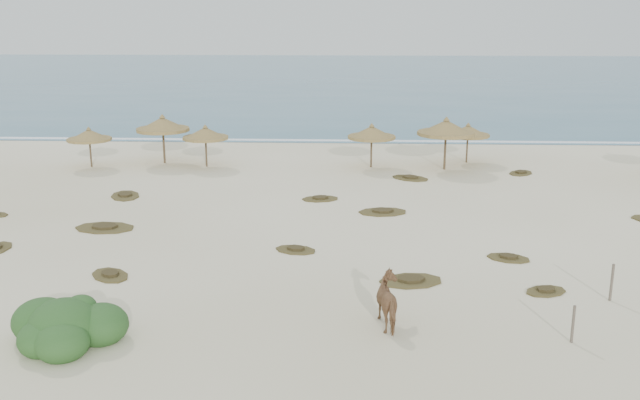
# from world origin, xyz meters

# --- Properties ---
(ground) EXTENTS (160.00, 160.00, 0.00)m
(ground) POSITION_xyz_m (0.00, 0.00, 0.00)
(ground) COLOR #F4E9C9
(ground) RESTS_ON ground
(ocean) EXTENTS (200.00, 100.00, 0.01)m
(ocean) POSITION_xyz_m (0.00, 75.00, 0.00)
(ocean) COLOR #285B79
(ocean) RESTS_ON ground
(foam_line) EXTENTS (70.00, 0.60, 0.01)m
(foam_line) POSITION_xyz_m (0.00, 26.00, 0.00)
(foam_line) COLOR white
(foam_line) RESTS_ON ground
(palapa_0) EXTENTS (2.90, 2.90, 2.42)m
(palapa_0) POSITION_xyz_m (-14.58, 16.60, 1.88)
(palapa_0) COLOR #503C29
(palapa_0) RESTS_ON ground
(palapa_1) EXTENTS (3.56, 3.56, 3.01)m
(palapa_1) POSITION_xyz_m (-10.51, 17.94, 2.33)
(palapa_1) COLOR #503C29
(palapa_1) RESTS_ON ground
(palapa_2) EXTENTS (3.42, 3.42, 2.54)m
(palapa_2) POSITION_xyz_m (-7.73, 16.99, 1.97)
(palapa_2) COLOR #503C29
(palapa_2) RESTS_ON ground
(palapa_3) EXTENTS (3.13, 3.13, 2.65)m
(palapa_3) POSITION_xyz_m (2.07, 17.25, 2.05)
(palapa_3) COLOR #503C29
(palapa_3) RESTS_ON ground
(palapa_4) EXTENTS (3.94, 3.94, 3.12)m
(palapa_4) POSITION_xyz_m (6.36, 16.84, 2.42)
(palapa_4) COLOR #503C29
(palapa_4) RESTS_ON ground
(palapa_5) EXTENTS (3.47, 3.47, 2.46)m
(palapa_5) POSITION_xyz_m (7.96, 18.90, 1.91)
(palapa_5) COLOR #503C29
(palapa_5) RESTS_ON ground
(horse) EXTENTS (1.20, 1.94, 1.52)m
(horse) POSITION_xyz_m (2.11, -4.80, 0.76)
(horse) COLOR #9B7046
(horse) RESTS_ON ground
(fence_post_near) EXTENTS (0.09, 0.09, 1.11)m
(fence_post_near) POSITION_xyz_m (7.13, -5.68, 0.56)
(fence_post_near) COLOR #6B5E50
(fence_post_near) RESTS_ON ground
(fence_post_far) EXTENTS (0.09, 0.09, 1.24)m
(fence_post_far) POSITION_xyz_m (9.25, -2.59, 0.62)
(fence_post_far) COLOR #6B5E50
(fence_post_far) RESTS_ON ground
(bush) EXTENTS (3.34, 2.94, 1.50)m
(bush) POSITION_xyz_m (-7.03, -6.32, 0.49)
(bush) COLOR #305725
(bush) RESTS_ON ground
(scrub_1) EXTENTS (2.75, 1.94, 0.16)m
(scrub_1) POSITION_xyz_m (-9.62, 4.40, 0.05)
(scrub_1) COLOR brown
(scrub_1) RESTS_ON ground
(scrub_2) EXTENTS (1.89, 1.53, 0.16)m
(scrub_2) POSITION_xyz_m (-1.23, 1.86, 0.05)
(scrub_2) COLOR brown
(scrub_2) RESTS_ON ground
(scrub_3) EXTENTS (2.46, 1.80, 0.16)m
(scrub_3) POSITION_xyz_m (2.37, 7.40, 0.05)
(scrub_3) COLOR brown
(scrub_3) RESTS_ON ground
(scrub_4) EXTENTS (1.86, 1.53, 0.16)m
(scrub_4) POSITION_xyz_m (6.83, 1.27, 0.05)
(scrub_4) COLOR brown
(scrub_4) RESTS_ON ground
(scrub_6) EXTENTS (2.04, 2.49, 0.16)m
(scrub_6) POSITION_xyz_m (-10.42, 9.80, 0.05)
(scrub_6) COLOR brown
(scrub_6) RESTS_ON ground
(scrub_7) EXTENTS (2.52, 2.26, 0.16)m
(scrub_7) POSITION_xyz_m (4.17, 14.32, 0.05)
(scrub_7) COLOR brown
(scrub_7) RESTS_ON ground
(scrub_9) EXTENTS (2.48, 1.89, 0.16)m
(scrub_9) POSITION_xyz_m (2.98, -1.23, 0.05)
(scrub_9) COLOR brown
(scrub_9) RESTS_ON ground
(scrub_10) EXTENTS (1.96, 2.08, 0.16)m
(scrub_10) POSITION_xyz_m (10.59, 15.88, 0.05)
(scrub_10) COLOR brown
(scrub_10) RESTS_ON ground
(scrub_11) EXTENTS (1.99, 2.02, 0.16)m
(scrub_11) POSITION_xyz_m (-7.54, -1.16, 0.05)
(scrub_11) COLOR brown
(scrub_11) RESTS_ON ground
(scrub_12) EXTENTS (1.70, 1.44, 0.16)m
(scrub_12) POSITION_xyz_m (7.37, -1.97, 0.05)
(scrub_12) COLOR brown
(scrub_12) RESTS_ON ground
(scrub_13) EXTENTS (2.05, 1.57, 0.16)m
(scrub_13) POSITION_xyz_m (-0.62, 9.63, 0.05)
(scrub_13) COLOR brown
(scrub_13) RESTS_ON ground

